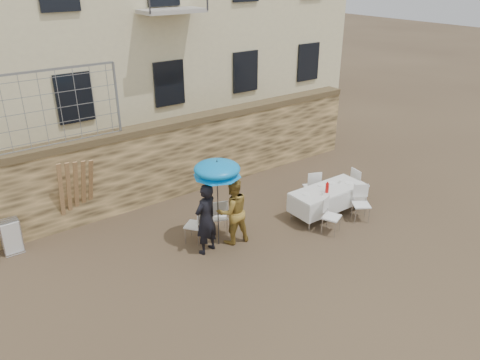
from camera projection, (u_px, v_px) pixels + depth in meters
ground at (284, 278)px, 10.12m from camera, size 80.00×80.00×0.00m
stone_wall at (171, 159)px, 13.34m from camera, size 13.00×0.50×2.20m
chain_link_fence at (52, 109)px, 10.90m from camera, size 3.20×0.06×1.80m
man_suit at (206, 219)px, 10.70m from camera, size 0.72×0.57×1.74m
woman_dress at (233, 211)px, 11.11m from camera, size 0.90×0.75×1.68m
umbrella at (217, 172)px, 10.54m from camera, size 1.11×1.11×2.04m
couple_chair_left at (194, 224)px, 11.27m from camera, size 0.67×0.67×0.96m
couple_chair_right at (218, 216)px, 11.64m from camera, size 0.62×0.62×0.96m
banquet_table at (328, 190)px, 12.38m from camera, size 2.10×0.85×0.78m
soda_bottle at (327, 188)px, 12.09m from camera, size 0.09×0.09×0.26m
table_chair_front_left at (332, 216)px, 11.62m from camera, size 0.63×0.63×0.96m
table_chair_front_right at (361, 204)px, 12.20m from camera, size 0.66×0.66×0.96m
table_chair_back at (312, 186)px, 13.18m from camera, size 0.63×0.63×0.96m
table_chair_side at (360, 184)px, 13.30m from camera, size 0.54×0.54×0.96m
chair_stack_right at (10, 234)px, 10.89m from camera, size 0.46×0.40×0.92m
wood_planks at (74, 194)px, 11.56m from camera, size 0.70×0.20×2.00m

